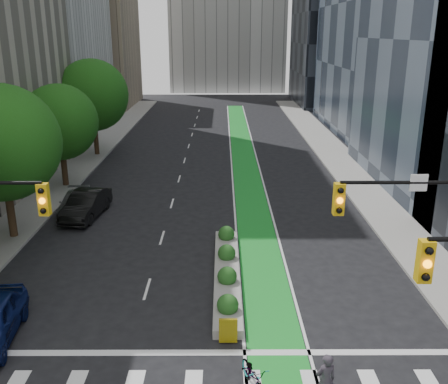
{
  "coord_description": "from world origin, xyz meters",
  "views": [
    {
      "loc": [
        0.99,
        -14.52,
        11.35
      ],
      "look_at": [
        1.07,
        11.29,
        3.0
      ],
      "focal_mm": 40.0,
      "sensor_mm": 36.0,
      "label": 1
    }
  ],
  "objects_px": {
    "parked_car_left_mid": "(86,204)",
    "parked_car_left_far": "(74,203)",
    "median_planter": "(227,271)",
    "bicycle": "(253,375)",
    "cyclist": "(325,381)"
  },
  "relations": [
    {
      "from": "median_planter",
      "to": "parked_car_left_far",
      "type": "xyz_separation_m",
      "value": [
        -9.94,
        9.35,
        0.25
      ]
    },
    {
      "from": "parked_car_left_mid",
      "to": "parked_car_left_far",
      "type": "xyz_separation_m",
      "value": [
        -1.04,
        0.96,
        -0.21
      ]
    },
    {
      "from": "cyclist",
      "to": "parked_car_left_mid",
      "type": "relative_size",
      "value": 0.38
    },
    {
      "from": "cyclist",
      "to": "parked_car_left_far",
      "type": "xyz_separation_m",
      "value": [
        -12.94,
        17.93,
        -0.33
      ]
    },
    {
      "from": "bicycle",
      "to": "parked_car_left_far",
      "type": "bearing_deg",
      "value": 104.43
    },
    {
      "from": "bicycle",
      "to": "median_planter",
      "type": "bearing_deg",
      "value": 78.2
    },
    {
      "from": "parked_car_left_far",
      "to": "median_planter",
      "type": "bearing_deg",
      "value": -48.72
    },
    {
      "from": "median_planter",
      "to": "cyclist",
      "type": "xyz_separation_m",
      "value": [
        3.0,
        -8.58,
        0.58
      ]
    },
    {
      "from": "cyclist",
      "to": "parked_car_left_far",
      "type": "height_order",
      "value": "cyclist"
    },
    {
      "from": "cyclist",
      "to": "parked_car_left_mid",
      "type": "height_order",
      "value": "cyclist"
    },
    {
      "from": "bicycle",
      "to": "parked_car_left_mid",
      "type": "bearing_deg",
      "value": 103.3
    },
    {
      "from": "bicycle",
      "to": "parked_car_left_far",
      "type": "relative_size",
      "value": 0.46
    },
    {
      "from": "parked_car_left_far",
      "to": "cyclist",
      "type": "bearing_deg",
      "value": -59.65
    },
    {
      "from": "parked_car_left_mid",
      "to": "parked_car_left_far",
      "type": "distance_m",
      "value": 1.43
    },
    {
      "from": "median_planter",
      "to": "parked_car_left_mid",
      "type": "xyz_separation_m",
      "value": [
        -8.9,
        8.39,
        0.46
      ]
    }
  ]
}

